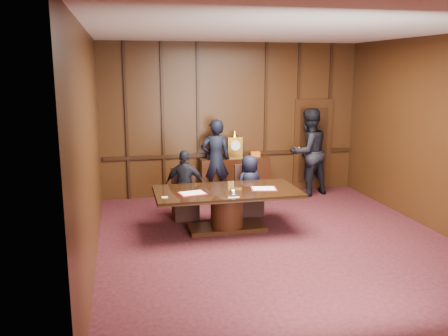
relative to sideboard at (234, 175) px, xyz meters
name	(u,v)px	position (x,y,z in m)	size (l,w,h in m)	color
room	(284,143)	(0.07, -3.12, 1.24)	(7.00, 7.04, 3.50)	black
sideboard	(234,175)	(0.00, 0.00, 0.00)	(1.60, 0.45, 1.54)	black
conference_table	(227,203)	(-0.71, -2.32, 0.02)	(2.62, 1.32, 0.76)	black
folder_left	(192,193)	(-1.36, -2.45, 0.28)	(0.51, 0.41, 0.02)	maroon
folder_right	(264,189)	(-0.04, -2.41, 0.28)	(0.51, 0.40, 0.02)	maroon
inkstand	(233,193)	(-0.71, -2.77, 0.33)	(0.20, 0.14, 0.12)	white
notepad	(165,197)	(-1.86, -2.61, 0.28)	(0.10, 0.07, 0.01)	#F1D776
chair_left	(185,204)	(-1.36, -1.44, -0.19)	(0.50, 0.50, 0.99)	black
chair_right	(248,200)	(-0.06, -1.44, -0.19)	(0.52, 0.52, 0.99)	black
signatory_left	(185,185)	(-1.36, -1.52, 0.20)	(0.81, 0.34, 1.38)	black
signatory_right	(250,185)	(-0.06, -1.52, 0.13)	(0.60, 0.39, 1.23)	black
witness_left	(216,159)	(-0.48, -0.16, 0.42)	(0.66, 0.44, 1.82)	black
witness_right	(308,152)	(1.70, -0.27, 0.53)	(0.98, 0.77, 2.02)	black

